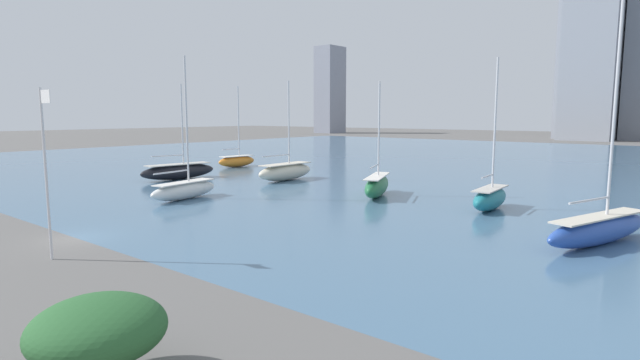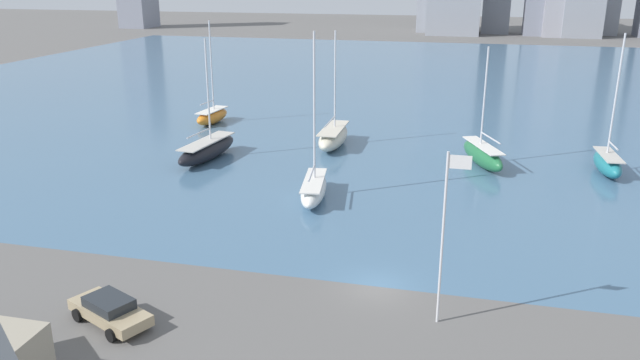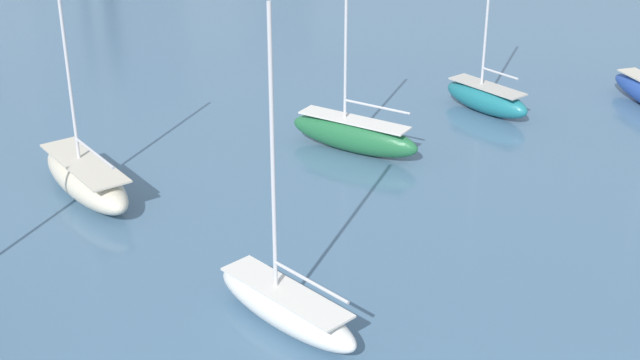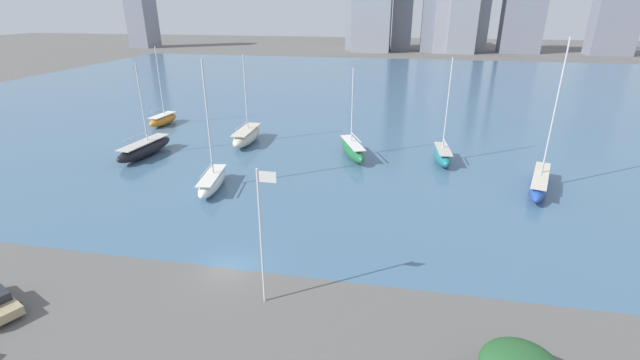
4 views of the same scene
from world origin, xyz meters
The scene contains 5 objects.
harbor_water centered at (0.00, 70.00, 0.00)m, with size 180.00×140.00×0.00m.
sailboat_cream centered at (-9.57, 30.34, 1.12)m, with size 2.72×9.13×12.26m.
sailboat_green centered at (6.07, 26.98, 1.13)m, with size 4.97×8.63×11.40m.
sailboat_white centered at (-7.50, 13.86, 0.97)m, with size 3.13×8.24×13.65m.
sailboat_teal centered at (17.42, 27.15, 1.07)m, with size 2.38×6.97×12.88m.
Camera 3 is at (-24.46, -12.53, 21.37)m, focal length 50.00 mm.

